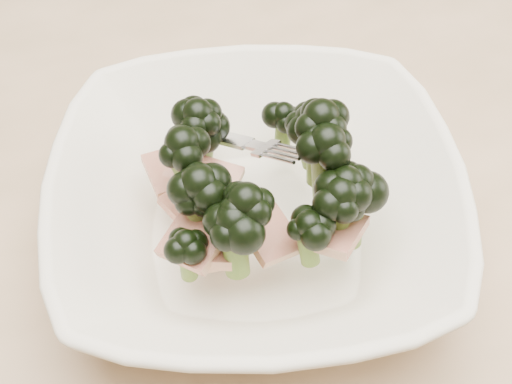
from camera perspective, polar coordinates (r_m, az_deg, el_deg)
dining_table at (r=0.63m, az=5.05°, el=-5.60°), size 1.20×0.80×0.75m
broccoli_dish at (r=0.49m, az=0.11°, el=-0.81°), size 0.37×0.37×0.12m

